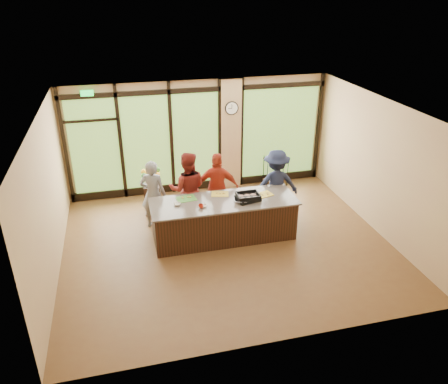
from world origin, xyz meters
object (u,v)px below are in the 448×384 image
island_base (224,220)px  roasting_pan (248,198)px  cook_right (276,184)px  bar_cart (276,167)px  flower_stand (153,199)px  cook_left (153,195)px

island_base → roasting_pan: roasting_pan is taller
cook_right → roasting_pan: (-0.93, -0.78, 0.11)m
roasting_pan → bar_cart: (1.59, 2.53, -0.43)m
island_base → flower_stand: size_ratio=4.08×
cook_right → roasting_pan: cook_right is taller
flower_stand → cook_right: bearing=-7.9°
flower_stand → bar_cart: bar_cart is taller
island_base → roasting_pan: bearing=-11.2°
roasting_pan → island_base: bearing=156.7°
cook_right → island_base: bearing=31.1°
bar_cart → roasting_pan: bearing=-140.3°
cook_right → flower_stand: bearing=-10.7°
cook_left → island_base: bearing=169.8°
cook_right → bar_cart: 1.89m
cook_left → bar_cart: 3.89m
cook_right → bar_cart: cook_right is taller
cook_left → bar_cart: cook_left is taller
roasting_pan → bar_cart: roasting_pan is taller
flower_stand → bar_cart: 3.63m
cook_right → bar_cart: (0.66, 1.75, -0.32)m
cook_right → bar_cart: size_ratio=1.91×
roasting_pan → flower_stand: roasting_pan is taller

